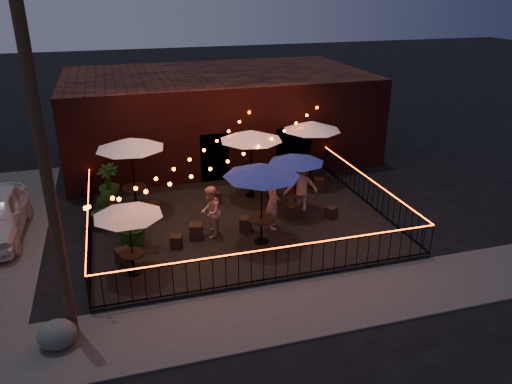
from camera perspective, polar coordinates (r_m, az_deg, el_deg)
The scene contains 35 objects.
ground at distance 16.00m, azimuth -0.04°, elevation -6.77°, with size 110.00×110.00×0.00m, color black.
patio at distance 17.67m, azimuth -1.88°, elevation -3.49°, with size 10.00×8.00×0.15m, color black.
sidewalk at distance 13.39m, azimuth 4.00°, elevation -13.25°, with size 18.00×2.50×0.05m, color #3F3C3A.
brick_building at distance 24.57m, azimuth -4.45°, elevation 8.84°, with size 14.00×8.00×4.00m.
utility_pole at distance 11.53m, azimuth -22.73°, elevation 1.21°, with size 0.26×0.26×8.00m, color #3B2418.
fence_front at distance 14.02m, azimuth 2.29°, elevation -8.27°, with size 10.00×0.04×1.04m.
fence_left at distance 17.00m, azimuth -18.47°, elevation -3.65°, with size 0.04×8.00×1.04m.
fence_right at distance 19.18m, azimuth 12.70°, elevation 0.05°, with size 0.04×8.00×1.04m.
festoon_lights at distance 16.25m, azimuth -5.17°, elevation 3.37°, with size 10.02×8.72×1.32m.
cafe_table_0 at distance 14.09m, azimuth -14.45°, elevation -2.20°, with size 2.58×2.58×2.15m.
cafe_table_1 at distance 18.25m, azimuth -14.20°, elevation 5.31°, with size 3.02×3.02×2.71m.
cafe_table_2 at distance 15.24m, azimuth 0.66°, elevation 2.37°, with size 2.91×2.91×2.66m.
cafe_table_3 at distance 18.85m, azimuth -0.57°, elevation 6.41°, with size 2.91×2.91×2.66m.
cafe_table_4 at distance 17.64m, azimuth 4.64°, elevation 3.78°, with size 2.24×2.24×2.21m.
cafe_table_5 at distance 20.44m, azimuth 6.43°, elevation 7.45°, with size 2.67×2.67×2.61m.
bistro_chair_0 at distance 15.42m, azimuth -14.91°, elevation -7.17°, with size 0.41×0.41×0.49m, color black.
bistro_chair_1 at distance 16.02m, azimuth -9.08°, elevation -5.61°, with size 0.34×0.34×0.41m, color black.
bistro_chair_2 at distance 18.84m, azimuth -16.10°, elevation -1.75°, with size 0.34×0.34×0.41m, color black.
bistro_chair_3 at distance 18.28m, azimuth -11.67°, elevation -1.89°, with size 0.43×0.43×0.51m, color black.
bistro_chair_4 at distance 16.46m, azimuth -6.84°, elevation -4.47°, with size 0.42×0.42×0.50m, color black.
bistro_chair_5 at distance 16.84m, azimuth -1.17°, elevation -3.70°, with size 0.39×0.39×0.47m, color black.
bistro_chair_6 at distance 18.94m, azimuth -4.74°, elevation -0.67°, with size 0.38×0.38×0.45m, color black.
bistro_chair_7 at distance 19.39m, azimuth 0.48°, elevation 0.05°, with size 0.42×0.42×0.50m, color black.
bistro_chair_8 at distance 17.76m, azimuth 4.22°, elevation -2.21°, with size 0.44×0.44×0.52m, color black.
bistro_chair_9 at distance 17.97m, azimuth 8.59°, elevation -2.31°, with size 0.34×0.34×0.40m, color black.
bistro_chair_10 at distance 19.84m, azimuth 4.02°, elevation 0.46°, with size 0.38×0.38×0.45m, color black.
bistro_chair_11 at distance 20.30m, azimuth 7.18°, elevation 0.91°, with size 0.40×0.40×0.48m, color black.
patron_a at distance 16.76m, azimuth 1.91°, elevation -1.22°, with size 0.68×0.44×1.86m, color #D9A08F.
patron_b at distance 16.28m, azimuth -5.21°, elevation -2.29°, with size 0.84×0.66×1.74m, color tan.
patron_c at distance 18.06m, azimuth 5.20°, elevation 0.70°, with size 1.26×0.73×1.96m, color #D9A78F.
potted_shrub_a at distance 16.17m, azimuth -13.85°, elevation -3.46°, with size 1.40×1.21×1.55m, color #0F350F.
potted_shrub_b at distance 17.57m, azimuth -17.21°, elevation -1.98°, with size 0.75×0.61×1.37m, color #0B380C.
potted_shrub_c at distance 19.73m, azimuth -16.47°, elevation 0.99°, with size 0.82×0.82×1.46m, color #1A3D11.
cooler at distance 17.02m, azimuth -14.19°, elevation -3.27°, with size 0.83×0.72×0.92m.
boulder at distance 12.90m, azimuth -21.75°, elevation -14.90°, with size 0.91×0.77×0.71m, color #4C4C47.
Camera 1 is at (-3.94, -13.35, 7.89)m, focal length 35.00 mm.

